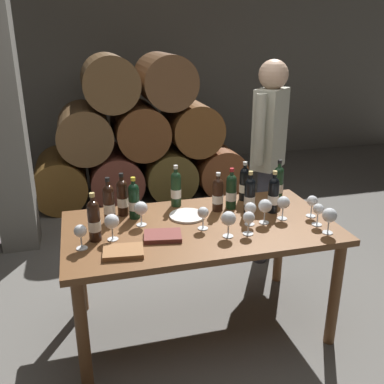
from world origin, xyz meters
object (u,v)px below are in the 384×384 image
(wine_glass_3, at_px, (204,213))
(wine_glass_10, at_px, (112,222))
(wine_bottle_9, at_px, (94,220))
(wine_glass_11, at_px, (330,216))
(wine_bottle_5, at_px, (250,195))
(serving_plate, at_px, (187,216))
(wine_glass_9, at_px, (312,202))
(dining_table, at_px, (200,238))
(wine_bottle_6, at_px, (218,194))
(wine_glass_4, at_px, (249,218))
(wine_bottle_7, at_px, (278,183))
(wine_glass_6, at_px, (250,209))
(wine_glass_8, at_px, (229,219))
(leather_ledger, at_px, (163,236))
(wine_bottle_2, at_px, (273,194))
(wine_glass_0, at_px, (283,203))
(wine_glass_5, at_px, (318,210))
(wine_bottle_3, at_px, (134,200))
(wine_bottle_8, at_px, (176,188))
(wine_bottle_4, at_px, (231,191))
(wine_bottle_10, at_px, (109,203))
(wine_glass_1, at_px, (80,232))
(wine_glass_2, at_px, (141,209))
(wine_bottle_0, at_px, (122,197))
(wine_glass_7, at_px, (265,207))
(tasting_notebook, at_px, (123,252))
(wine_bottle_1, at_px, (244,183))

(wine_glass_3, height_order, wine_glass_10, wine_glass_10)
(wine_bottle_9, distance_m, wine_glass_11, 1.39)
(wine_bottle_5, xyz_separation_m, serving_plate, (-0.41, 0.05, -0.12))
(wine_glass_3, height_order, wine_glass_9, same)
(wine_glass_3, xyz_separation_m, serving_plate, (-0.05, 0.21, -0.10))
(dining_table, distance_m, wine_glass_11, 0.81)
(dining_table, distance_m, wine_bottle_6, 0.34)
(wine_bottle_6, height_order, wine_glass_4, wine_bottle_6)
(wine_bottle_7, height_order, wine_glass_6, wine_bottle_7)
(wine_glass_8, relative_size, leather_ledger, 0.73)
(wine_bottle_7, bearing_deg, wine_bottle_9, -166.86)
(wine_bottle_2, bearing_deg, wine_glass_4, -136.31)
(wine_glass_0, relative_size, wine_glass_5, 1.09)
(wine_bottle_3, distance_m, wine_glass_10, 0.33)
(wine_bottle_8, relative_size, wine_glass_4, 2.01)
(wine_glass_10, bearing_deg, wine_bottle_2, 7.24)
(wine_bottle_9, bearing_deg, wine_bottle_4, 15.20)
(wine_bottle_10, bearing_deg, wine_glass_0, -12.63)
(wine_glass_1, relative_size, wine_glass_10, 0.91)
(wine_glass_10, bearing_deg, wine_glass_11, -11.14)
(wine_bottle_3, relative_size, serving_plate, 1.17)
(wine_glass_5, bearing_deg, wine_glass_0, 139.96)
(wine_bottle_4, bearing_deg, wine_glass_8, -111.94)
(wine_bottle_8, bearing_deg, wine_bottle_4, -22.17)
(wine_bottle_9, relative_size, wine_glass_9, 2.03)
(wine_glass_1, bearing_deg, wine_glass_6, 3.09)
(wine_glass_0, height_order, wine_glass_2, wine_glass_2)
(wine_bottle_7, height_order, wine_glass_8, wine_bottle_7)
(wine_bottle_0, relative_size, wine_glass_6, 1.94)
(dining_table, xyz_separation_m, serving_plate, (-0.05, 0.15, 0.10))
(wine_glass_10, bearing_deg, wine_glass_4, -9.84)
(wine_glass_4, xyz_separation_m, wine_glass_7, (0.16, 0.13, 0.01))
(wine_bottle_3, height_order, wine_bottle_9, wine_bottle_9)
(wine_bottle_3, xyz_separation_m, tasting_notebook, (-0.13, -0.48, -0.11))
(wine_bottle_2, height_order, wine_bottle_10, wine_bottle_10)
(wine_bottle_0, distance_m, wine_glass_8, 0.75)
(wine_glass_4, distance_m, wine_glass_11, 0.49)
(wine_bottle_4, height_order, wine_bottle_5, wine_bottle_5)
(wine_bottle_8, relative_size, tasting_notebook, 1.34)
(wine_bottle_9, bearing_deg, wine_bottle_5, 7.60)
(wine_bottle_10, bearing_deg, serving_plate, -5.51)
(wine_glass_0, xyz_separation_m, wine_glass_2, (-0.90, 0.14, 0.00))
(wine_bottle_6, xyz_separation_m, wine_glass_1, (-0.91, -0.33, -0.02))
(wine_bottle_2, distance_m, wine_glass_9, 0.25)
(wine_bottle_3, distance_m, wine_glass_5, 1.17)
(wine_bottle_0, height_order, wine_glass_4, wine_bottle_0)
(wine_bottle_1, bearing_deg, wine_glass_2, -162.74)
(wine_bottle_7, distance_m, wine_glass_10, 1.25)
(wine_bottle_8, bearing_deg, wine_bottle_9, -145.45)
(wine_bottle_3, bearing_deg, wine_bottle_7, 2.40)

